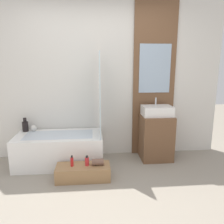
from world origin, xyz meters
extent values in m
plane|color=gray|center=(0.00, 0.00, 0.00)|extent=(12.00, 12.00, 0.00)
cube|color=silver|center=(0.00, 1.58, 1.30)|extent=(4.20, 0.06, 2.60)
cube|color=brown|center=(0.96, 1.53, 1.30)|extent=(0.71, 0.03, 2.60)
cube|color=#9EB2C6|center=(0.96, 1.51, 1.49)|extent=(0.53, 0.01, 0.79)
cube|color=white|center=(-0.61, 1.20, 0.24)|extent=(1.33, 0.65, 0.49)
cube|color=silver|center=(-0.61, 1.20, 0.48)|extent=(1.04, 0.46, 0.01)
cube|color=silver|center=(0.03, 1.17, 1.11)|extent=(0.01, 0.54, 1.25)
cube|color=#997047|center=(-0.23, 0.69, 0.10)|extent=(0.74, 0.30, 0.20)
cube|color=brown|center=(0.96, 1.28, 0.37)|extent=(0.50, 0.45, 0.74)
cube|color=white|center=(0.96, 1.28, 0.82)|extent=(0.48, 0.33, 0.16)
cylinder|color=silver|center=(0.96, 1.38, 0.96)|extent=(0.02, 0.02, 0.13)
cylinder|color=black|center=(-1.18, 1.43, 0.57)|extent=(0.10, 0.10, 0.16)
cylinder|color=black|center=(-1.18, 1.43, 0.68)|extent=(0.05, 0.05, 0.07)
sphere|color=silver|center=(-1.05, 1.43, 0.54)|extent=(0.10, 0.10, 0.10)
cylinder|color=red|center=(-0.37, 0.69, 0.26)|extent=(0.04, 0.04, 0.12)
cylinder|color=black|center=(-0.37, 0.69, 0.34)|extent=(0.02, 0.02, 0.03)
cylinder|color=red|center=(-0.17, 0.69, 0.26)|extent=(0.05, 0.05, 0.11)
cylinder|color=black|center=(-0.17, 0.69, 0.33)|extent=(0.03, 0.03, 0.03)
cylinder|color=brown|center=(-0.02, 0.69, 0.24)|extent=(0.16, 0.09, 0.09)
camera|label=1|loc=(-0.08, -2.09, 1.56)|focal=35.00mm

